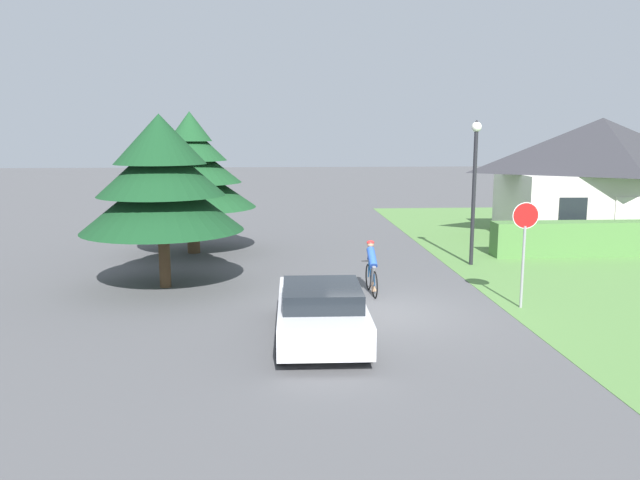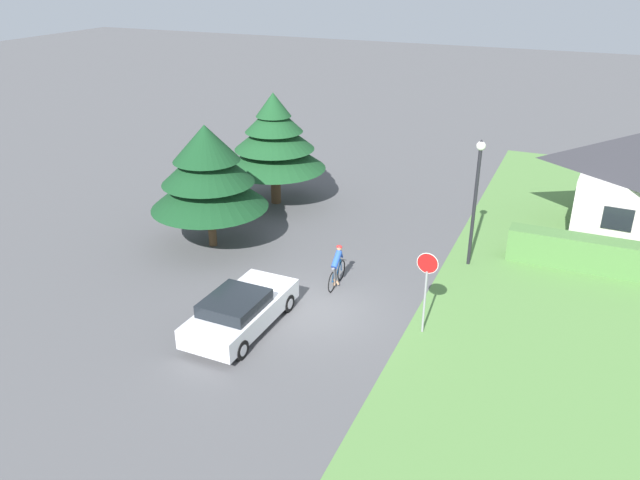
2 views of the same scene
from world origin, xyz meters
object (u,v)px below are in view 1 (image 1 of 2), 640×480
sedan_left_lane (321,311)px  street_lamp (475,173)px  cottage_house (599,176)px  conifer_tall_near (161,181)px  stop_sign (525,235)px  conifer_tall_far (191,171)px  cyclist (372,269)px

sedan_left_lane → street_lamp: bearing=-36.0°
cottage_house → conifer_tall_near: size_ratio=1.70×
stop_sign → conifer_tall_far: size_ratio=0.52×
cottage_house → street_lamp: size_ratio=1.73×
cottage_house → stop_sign: bearing=-122.0°
sedan_left_lane → cyclist: 4.22m
sedan_left_lane → conifer_tall_near: bearing=41.6°
conifer_tall_far → conifer_tall_near: bearing=-91.4°
conifer_tall_near → sedan_left_lane: bearing=-49.7°
cottage_house → cyclist: 14.67m
sedan_left_lane → stop_sign: size_ratio=1.60×
street_lamp → conifer_tall_near: conifer_tall_near is taller
cyclist → street_lamp: (4.01, 3.61, 2.43)m
sedan_left_lane → cyclist: cyclist is taller
sedan_left_lane → conifer_tall_far: (-4.11, 10.38, 2.45)m
street_lamp → conifer_tall_far: bearing=163.5°
cottage_house → conifer_tall_near: 19.01m
stop_sign → street_lamp: street_lamp is taller
sedan_left_lane → cyclist: (1.70, 3.86, 0.07)m
cottage_house → conifer_tall_far: bearing=-168.2°
sedan_left_lane → cottage_house: bearing=-43.6°
sedan_left_lane → street_lamp: 9.73m
stop_sign → street_lamp: bearing=-90.9°
cyclist → conifer_tall_far: conifer_tall_far is taller
cottage_house → sedan_left_lane: (-12.99, -13.03, -2.02)m
sedan_left_lane → cyclist: size_ratio=2.55×
conifer_tall_near → street_lamp: bearing=14.0°
cyclist → cottage_house: bearing=-53.1°
cyclist → street_lamp: size_ratio=0.35×
cottage_house → street_lamp: cottage_house is taller
stop_sign → conifer_tall_far: conifer_tall_far is taller
cottage_house → conifer_tall_near: cottage_house is taller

